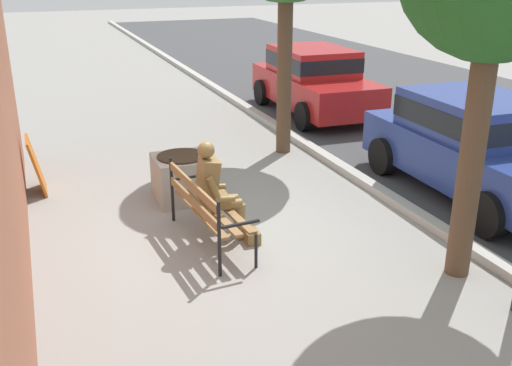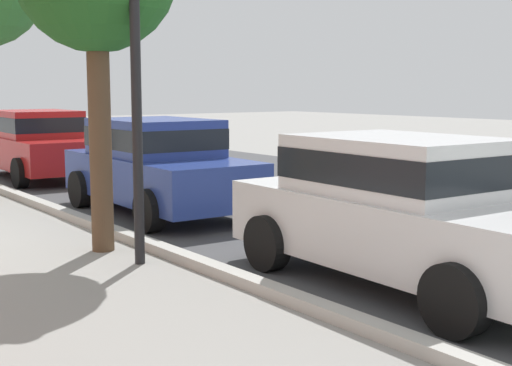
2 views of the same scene
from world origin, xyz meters
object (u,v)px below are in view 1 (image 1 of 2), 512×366
(park_bench, at_px, (205,205))
(concrete_planter, at_px, (183,177))
(parked_car_red, at_px, (314,79))
(parked_car_blue, at_px, (476,143))
(leaning_signboard, at_px, (36,165))
(bronze_statue_seated, at_px, (219,193))

(park_bench, relative_size, concrete_planter, 2.20)
(parked_car_red, distance_m, parked_car_blue, 5.67)
(park_bench, bearing_deg, leaning_signboard, -144.58)
(park_bench, distance_m, concrete_planter, 1.63)
(concrete_planter, bearing_deg, park_bench, -4.11)
(parked_car_blue, bearing_deg, bronze_statue_seated, -88.01)
(park_bench, relative_size, leaning_signboard, 2.04)
(parked_car_red, height_order, leaning_signboard, parked_car_red)
(park_bench, distance_m, leaning_signboard, 3.41)
(park_bench, distance_m, parked_car_blue, 4.48)
(park_bench, height_order, parked_car_red, parked_car_red)
(concrete_planter, height_order, leaning_signboard, leaning_signboard)
(park_bench, bearing_deg, parked_car_red, 142.73)
(bronze_statue_seated, xyz_separation_m, leaning_signboard, (-2.73, -2.19, -0.22))
(concrete_planter, distance_m, parked_car_red, 6.10)
(bronze_statue_seated, distance_m, leaning_signboard, 3.50)
(park_bench, xyz_separation_m, leaning_signboard, (-2.78, -1.97, -0.09))
(parked_car_blue, bearing_deg, parked_car_red, 180.00)
(bronze_statue_seated, height_order, concrete_planter, bronze_statue_seated)
(park_bench, xyz_separation_m, bronze_statue_seated, (-0.05, 0.21, 0.12))
(concrete_planter, xyz_separation_m, parked_car_blue, (1.42, 4.35, 0.48))
(concrete_planter, height_order, parked_car_blue, parked_car_blue)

